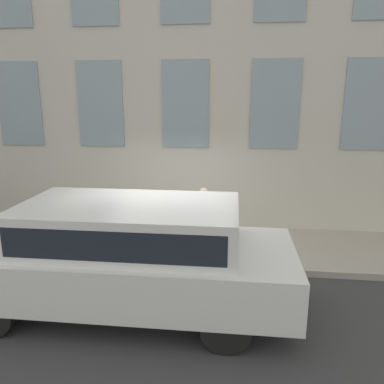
# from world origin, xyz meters

# --- Properties ---
(ground_plane) EXTENTS (80.00, 80.00, 0.00)m
(ground_plane) POSITION_xyz_m (0.00, 0.00, 0.00)
(ground_plane) COLOR #38383A
(sidewalk) EXTENTS (2.36, 60.00, 0.13)m
(sidewalk) POSITION_xyz_m (1.18, 0.00, 0.07)
(sidewalk) COLOR #A8A093
(sidewalk) RESTS_ON ground_plane
(building_facade) EXTENTS (0.33, 40.00, 8.88)m
(building_facade) POSITION_xyz_m (2.50, -0.00, 4.44)
(building_facade) COLOR beige
(building_facade) RESTS_ON ground_plane
(fire_hydrant) EXTENTS (0.28, 0.40, 0.77)m
(fire_hydrant) POSITION_xyz_m (0.65, -0.09, 0.52)
(fire_hydrant) COLOR gray
(fire_hydrant) RESTS_ON sidewalk
(person) EXTENTS (0.32, 0.21, 1.33)m
(person) POSITION_xyz_m (0.89, -0.57, 0.93)
(person) COLOR #726651
(person) RESTS_ON sidewalk
(parked_truck_white_near) EXTENTS (2.04, 5.26, 1.72)m
(parked_truck_white_near) POSITION_xyz_m (-1.36, 0.46, 0.98)
(parked_truck_white_near) COLOR black
(parked_truck_white_near) RESTS_ON ground_plane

